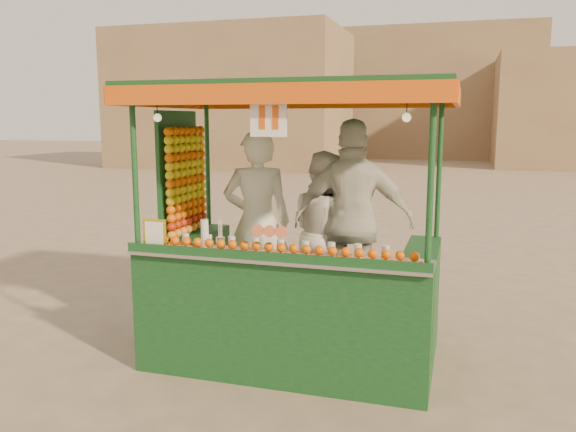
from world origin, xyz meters
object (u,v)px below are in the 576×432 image
(juice_cart, at_px, (286,274))
(vendor_left, at_px, (257,222))
(vendor_right, at_px, (354,221))
(vendor_middle, at_px, (326,233))

(juice_cart, relative_size, vendor_left, 1.52)
(juice_cart, height_order, vendor_left, juice_cart)
(vendor_left, height_order, vendor_right, vendor_right)
(juice_cart, height_order, vendor_right, juice_cart)
(juice_cart, xyz_separation_m, vendor_right, (0.52, 0.41, 0.43))
(juice_cart, height_order, vendor_middle, juice_cart)
(juice_cart, distance_m, vendor_right, 0.79)
(vendor_right, bearing_deg, vendor_middle, -29.91)
(vendor_left, relative_size, vendor_middle, 1.12)
(juice_cart, bearing_deg, vendor_middle, 65.74)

